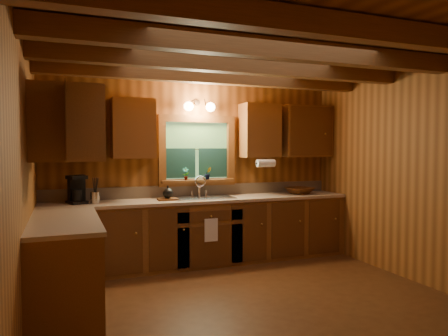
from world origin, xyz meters
name	(u,v)px	position (x,y,z in m)	size (l,w,h in m)	color
room	(252,177)	(0.00, 0.00, 1.30)	(4.20, 4.20, 4.20)	#4C2A12
ceiling_beams	(253,58)	(0.00, 0.00, 2.49)	(4.20, 2.54, 0.18)	brown
base_cabinets	(174,240)	(-0.49, 1.28, 0.43)	(4.20, 2.22, 0.86)	brown
countertop	(175,204)	(-0.48, 1.29, 0.88)	(4.20, 2.24, 0.04)	tan
backsplash	(197,190)	(0.00, 1.89, 0.98)	(4.20, 0.02, 0.16)	tan
dishwasher_panel	(97,259)	(-1.47, 0.68, 0.43)	(0.02, 0.60, 0.80)	white
upper_cabinets	(165,128)	(-0.56, 1.42, 1.84)	(4.19, 1.77, 0.78)	brown
window	(197,152)	(0.00, 1.87, 1.53)	(1.12, 0.08, 1.00)	brown
window_sill	(198,181)	(0.00, 1.82, 1.12)	(1.06, 0.14, 0.04)	brown
wall_sconce	(200,106)	(0.00, 1.75, 2.16)	(0.45, 0.21, 0.17)	black
paper_towel_roll	(266,163)	(0.92, 1.53, 1.37)	(0.11, 0.11, 0.27)	white
dish_towel	(211,230)	(0.00, 1.26, 0.52)	(0.18, 0.01, 0.30)	white
sink	(203,201)	(0.00, 1.60, 0.86)	(0.82, 0.48, 0.43)	silver
coffee_maker	(77,189)	(-1.63, 1.66, 1.07)	(0.20, 0.25, 0.35)	black
utensil_crock	(95,197)	(-1.42, 1.58, 0.98)	(0.11, 0.11, 0.32)	silver
cutting_board	(168,199)	(-0.50, 1.56, 0.91)	(0.26, 0.19, 0.02)	#512B11
teakettle	(168,193)	(-0.50, 1.56, 0.99)	(0.13, 0.13, 0.17)	black
wicker_basket	(300,191)	(1.51, 1.57, 0.95)	(0.40, 0.40, 0.10)	#48230C
potted_plant_left	(186,174)	(-0.19, 1.80, 1.23)	(0.09, 0.06, 0.18)	#512B11
potted_plant_right	(208,173)	(0.14, 1.78, 1.23)	(0.10, 0.08, 0.18)	#512B11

